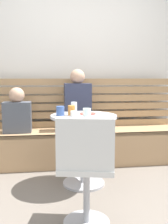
{
  "coord_description": "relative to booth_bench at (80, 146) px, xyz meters",
  "views": [
    {
      "loc": [
        -0.42,
        -2.11,
        1.12
      ],
      "look_at": [
        -0.03,
        0.66,
        0.75
      ],
      "focal_mm": 41.77,
      "sensor_mm": 36.0,
      "label": 1
    }
  ],
  "objects": [
    {
      "name": "cafe_table",
      "position": [
        -0.05,
        -0.69,
        0.3
      ],
      "size": [
        0.68,
        0.68,
        0.74
      ],
      "color": "#ADADB2",
      "rests_on": "ground"
    },
    {
      "name": "cup_espresso_small",
      "position": [
        -0.17,
        -0.77,
        0.55
      ],
      "size": [
        0.06,
        0.06,
        0.05
      ],
      "primitive_type": "cylinder",
      "color": "silver",
      "rests_on": "cafe_table"
    },
    {
      "name": "person_child_left",
      "position": [
        -0.79,
        -0.01,
        0.46
      ],
      "size": [
        0.34,
        0.22,
        0.56
      ],
      "color": "#4C515B",
      "rests_on": "booth_bench"
    },
    {
      "name": "person_adult",
      "position": [
        -0.03,
        0.03,
        0.57
      ],
      "size": [
        0.34,
        0.22,
        0.79
      ],
      "color": "#333851",
      "rests_on": "booth_bench"
    },
    {
      "name": "cup_glass_short",
      "position": [
        -0.03,
        -0.78,
        0.56
      ],
      "size": [
        0.08,
        0.08,
        0.08
      ],
      "primitive_type": "cylinder",
      "color": "silver",
      "rests_on": "cafe_table"
    },
    {
      "name": "white_chair",
      "position": [
        -0.15,
        -1.51,
        0.24
      ],
      "size": [
        0.47,
        0.47,
        0.85
      ],
      "color": "#ADADB2",
      "rests_on": "ground"
    },
    {
      "name": "cup_mug_blue",
      "position": [
        -0.29,
        -0.7,
        0.57
      ],
      "size": [
        0.08,
        0.08,
        0.09
      ],
      "primitive_type": "cylinder",
      "color": "#3D5B9E",
      "rests_on": "cafe_table"
    },
    {
      "name": "ground",
      "position": [
        0.0,
        -1.2,
        -0.22
      ],
      "size": [
        8.0,
        8.0,
        0.0
      ],
      "primitive_type": "plane",
      "color": "#70665B"
    },
    {
      "name": "plate_small",
      "position": [
        -0.0,
        -0.64,
        0.52
      ],
      "size": [
        0.17,
        0.17,
        0.01
      ],
      "primitive_type": "cylinder",
      "color": "#DB4C42",
      "rests_on": "cafe_table"
    },
    {
      "name": "back_wall",
      "position": [
        0.0,
        0.44,
        1.23
      ],
      "size": [
        5.2,
        0.1,
        2.9
      ],
      "primitive_type": "cube",
      "color": "silver",
      "rests_on": "ground"
    },
    {
      "name": "booth_bench",
      "position": [
        0.0,
        0.0,
        0.0
      ],
      "size": [
        2.7,
        0.52,
        0.44
      ],
      "color": "tan",
      "rests_on": "ground"
    },
    {
      "name": "cup_tumbler_orange",
      "position": [
        -0.18,
        -0.69,
        0.57
      ],
      "size": [
        0.07,
        0.07,
        0.1
      ],
      "primitive_type": "cylinder",
      "color": "orange",
      "rests_on": "cafe_table"
    },
    {
      "name": "booth_backrest",
      "position": [
        0.0,
        0.24,
        0.56
      ],
      "size": [
        2.65,
        0.04,
        0.67
      ],
      "color": "#A68157",
      "rests_on": "booth_bench"
    },
    {
      "name": "cup_water_clear",
      "position": [
        -0.12,
        -0.41,
        0.57
      ],
      "size": [
        0.07,
        0.07,
        0.11
      ],
      "primitive_type": "cylinder",
      "color": "white",
      "rests_on": "cafe_table"
    }
  ]
}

